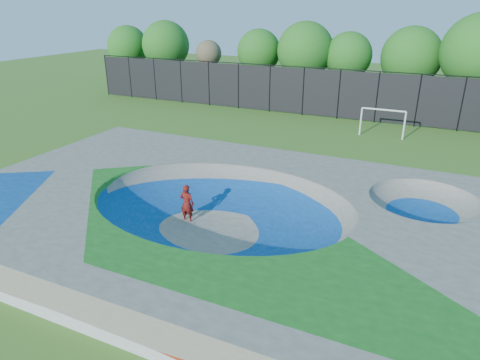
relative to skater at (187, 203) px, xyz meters
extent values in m
plane|color=#37631B|center=(1.70, -0.17, -0.86)|extent=(120.00, 120.00, 0.00)
cube|color=gray|center=(1.70, -0.17, -0.11)|extent=(22.00, 14.00, 1.50)
imported|color=red|center=(0.00, 0.00, 0.00)|extent=(0.66, 0.46, 1.73)
cube|color=black|center=(0.00, 0.00, -0.84)|extent=(0.79, 0.26, 0.05)
cylinder|color=silver|center=(4.28, 16.81, 0.12)|extent=(0.12, 0.12, 1.97)
cylinder|color=silver|center=(7.23, 16.81, 0.12)|extent=(0.12, 0.12, 1.97)
cylinder|color=silver|center=(5.76, 16.81, 1.10)|extent=(2.95, 0.12, 0.12)
cylinder|color=black|center=(-22.30, 20.83, 1.14)|extent=(0.09, 0.09, 4.00)
cylinder|color=black|center=(-19.30, 20.83, 1.14)|extent=(0.09, 0.09, 4.00)
cylinder|color=black|center=(-16.30, 20.83, 1.14)|extent=(0.09, 0.09, 4.00)
cylinder|color=black|center=(-13.30, 20.83, 1.14)|extent=(0.09, 0.09, 4.00)
cylinder|color=black|center=(-10.30, 20.83, 1.14)|extent=(0.09, 0.09, 4.00)
cylinder|color=black|center=(-7.30, 20.83, 1.14)|extent=(0.09, 0.09, 4.00)
cylinder|color=black|center=(-4.30, 20.83, 1.14)|extent=(0.09, 0.09, 4.00)
cylinder|color=black|center=(-1.30, 20.83, 1.14)|extent=(0.09, 0.09, 4.00)
cylinder|color=black|center=(1.70, 20.83, 1.14)|extent=(0.09, 0.09, 4.00)
cylinder|color=black|center=(4.70, 20.83, 1.14)|extent=(0.09, 0.09, 4.00)
cylinder|color=black|center=(7.70, 20.83, 1.14)|extent=(0.09, 0.09, 4.00)
cylinder|color=black|center=(10.70, 20.83, 1.14)|extent=(0.09, 0.09, 4.00)
cube|color=black|center=(1.70, 20.83, 1.14)|extent=(48.00, 0.03, 3.80)
cylinder|color=black|center=(1.70, 20.83, 3.14)|extent=(48.00, 0.08, 0.08)
cylinder|color=#463123|center=(-22.87, 25.37, 0.57)|extent=(0.44, 0.44, 2.86)
sphere|color=#1E6219|center=(-22.87, 25.37, 3.65)|extent=(4.42, 4.42, 4.42)
cylinder|color=#463123|center=(-17.58, 24.92, 0.66)|extent=(0.44, 0.44, 3.05)
sphere|color=#1E6219|center=(-17.58, 24.92, 4.02)|extent=(4.89, 4.89, 4.89)
cylinder|color=#463123|center=(-12.81, 25.47, 0.68)|extent=(0.44, 0.44, 3.08)
sphere|color=brown|center=(-12.81, 25.47, 3.32)|extent=(2.60, 2.60, 2.60)
cylinder|color=#463123|center=(-7.29, 25.47, 0.66)|extent=(0.44, 0.44, 3.04)
sphere|color=#1E6219|center=(-7.29, 25.47, 3.74)|extent=(4.16, 4.16, 4.16)
cylinder|color=#463123|center=(-2.59, 25.08, 0.64)|extent=(0.44, 0.44, 3.01)
sphere|color=#1E6219|center=(-2.59, 25.08, 4.05)|extent=(5.09, 5.09, 5.09)
cylinder|color=#463123|center=(1.24, 25.65, 0.65)|extent=(0.44, 0.44, 3.02)
sphere|color=#1E6219|center=(1.24, 25.65, 3.70)|extent=(4.12, 4.12, 4.12)
cylinder|color=#463123|center=(6.40, 26.60, 0.48)|extent=(0.44, 0.44, 2.68)
sphere|color=#1E6219|center=(6.40, 26.60, 3.73)|extent=(5.11, 5.11, 5.11)
cylinder|color=#463123|center=(11.41, 24.70, 0.75)|extent=(0.44, 0.44, 3.23)
sphere|color=#1E6219|center=(11.41, 24.70, 4.55)|extent=(5.82, 5.82, 5.82)
camera|label=1|loc=(9.00, -14.03, 7.86)|focal=32.00mm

